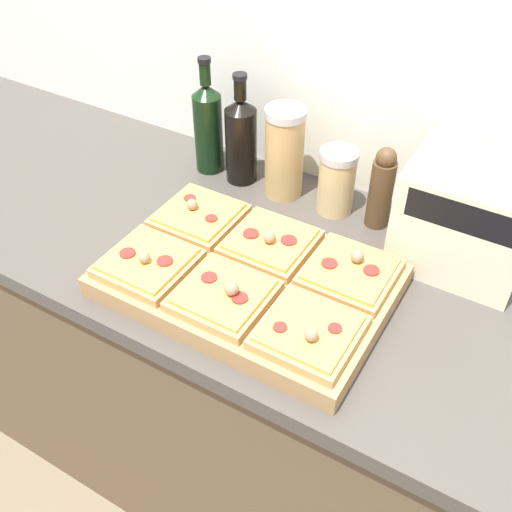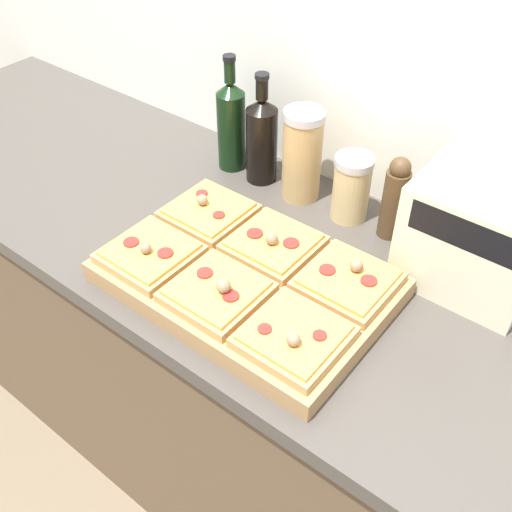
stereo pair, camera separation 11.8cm
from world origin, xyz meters
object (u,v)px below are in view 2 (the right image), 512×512
Objects in this scene: toaster_oven at (478,234)px; cutting_board at (247,280)px; pepper_mill at (395,198)px; wine_bottle at (262,138)px; grain_jar_tall at (302,155)px; olive_oil_bottle at (231,124)px; grain_jar_short at (351,188)px.

cutting_board is at bearing -137.87° from toaster_oven.
pepper_mill is 0.20m from toaster_oven.
toaster_oven is at bearing -3.04° from wine_bottle.
wine_bottle is 1.24× the size of grain_jar_tall.
olive_oil_bottle is 1.06× the size of wine_bottle.
grain_jar_tall is at bearing 180.00° from pepper_mill.
toaster_oven is (0.33, 0.30, 0.09)m from cutting_board.
olive_oil_bottle reaches higher than toaster_oven.
grain_jar_tall is at bearing 107.01° from cutting_board.
wine_bottle is 0.26m from grain_jar_short.
grain_jar_tall is (0.12, 0.00, -0.00)m from wine_bottle.
cutting_board is 2.81× the size of pepper_mill.
wine_bottle reaches higher than grain_jar_short.
grain_jar_short is at bearing -0.00° from olive_oil_bottle.
wine_bottle is 0.55m from toaster_oven.
pepper_mill is at bearing 67.03° from cutting_board.
olive_oil_bottle reaches higher than pepper_mill.
grain_jar_short is (0.35, -0.00, -0.04)m from olive_oil_bottle.
olive_oil_bottle reaches higher than wine_bottle.
olive_oil_bottle is (-0.31, 0.33, 0.10)m from cutting_board.
cutting_board is at bearing -46.50° from olive_oil_bottle.
olive_oil_bottle is 0.35m from grain_jar_short.
olive_oil_bottle reaches higher than grain_jar_short.
pepper_mill is at bearing 0.00° from grain_jar_tall.
grain_jar_tall is 0.14m from grain_jar_short.
toaster_oven is (0.19, -0.03, 0.02)m from pepper_mill.
grain_jar_short is 0.80× the size of pepper_mill.
pepper_mill is at bearing 171.36° from toaster_oven.
grain_jar_short is at bearing 180.00° from pepper_mill.
wine_bottle is at bearing 180.00° from pepper_mill.
grain_jar_tall is at bearing -0.00° from olive_oil_bottle.
pepper_mill is at bearing 0.00° from wine_bottle.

